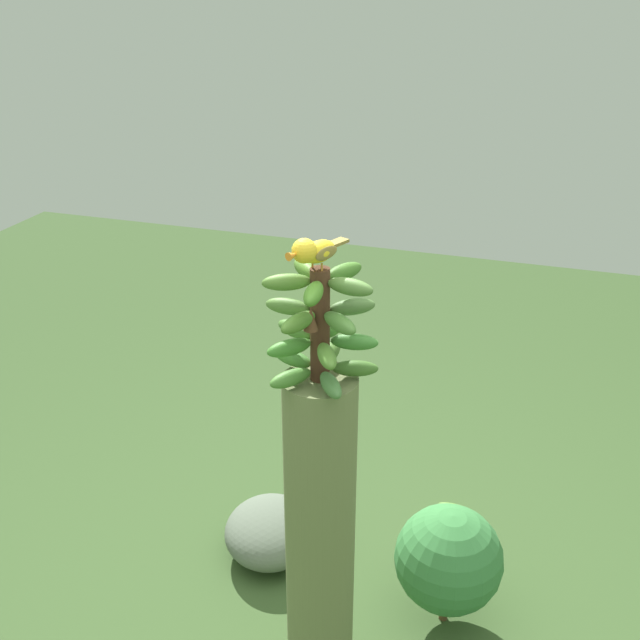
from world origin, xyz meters
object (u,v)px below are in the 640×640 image
banana_bunch (320,325)px  tropical_shrub (449,559)px  banana_tree (320,546)px  garden_rock (271,531)px  fallen_banana (458,509)px  perched_bird (312,251)px

banana_bunch → tropical_shrub: (0.33, 0.37, -0.99)m
banana_tree → garden_rock: size_ratio=2.87×
banana_tree → fallen_banana: bearing=72.5°
perched_bird → fallen_banana: 1.76m
banana_tree → banana_bunch: bearing=-99.3°
banana_bunch → tropical_shrub: banana_bunch is taller
perched_bird → fallen_banana: size_ratio=1.16×
banana_bunch → perched_bird: 0.20m
banana_tree → garden_rock: (-0.36, 0.49, -0.46)m
banana_tree → garden_rock: 0.76m
tropical_shrub → garden_rock: 0.72m
garden_rock → tropical_shrub: bearing=-10.1°
banana_tree → perched_bird: (-0.01, -0.02, 0.91)m
banana_bunch → banana_tree: bearing=80.7°
banana_bunch → fallen_banana: size_ratio=1.81×
tropical_shrub → garden_rock: size_ratio=1.17×
perched_bird → fallen_banana: bearing=72.3°
fallen_banana → garden_rock: 0.80m
fallen_banana → banana_bunch: bearing=-107.5°
perched_bird → garden_rock: perched_bird is taller
banana_tree → banana_bunch: size_ratio=3.68×
garden_rock → banana_bunch: bearing=-54.0°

